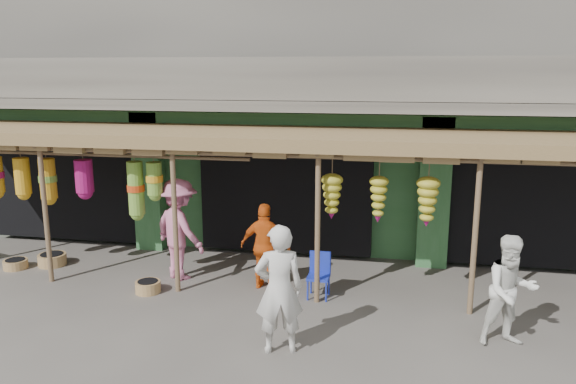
% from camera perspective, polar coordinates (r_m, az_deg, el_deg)
% --- Properties ---
extents(ground, '(80.00, 80.00, 0.00)m').
position_cam_1_polar(ground, '(10.10, -2.62, -10.20)').
color(ground, '#514C47').
rests_on(ground, ground).
extents(building, '(16.40, 6.80, 7.00)m').
position_cam_1_polar(building, '(14.12, 1.93, 10.26)').
color(building, gray).
rests_on(building, ground).
extents(awning, '(14.00, 2.70, 2.79)m').
position_cam_1_polar(awning, '(10.23, -2.44, 5.10)').
color(awning, brown).
rests_on(awning, ground).
extents(blue_chair, '(0.38, 0.39, 0.78)m').
position_cam_1_polar(blue_chair, '(9.83, 3.19, -8.13)').
color(blue_chair, '#1A2BAC').
rests_on(blue_chair, ground).
extents(basket_left, '(0.72, 0.72, 0.23)m').
position_cam_1_polar(basket_left, '(12.37, -22.83, -6.35)').
color(basket_left, olive).
rests_on(basket_left, ground).
extents(basket_mid, '(0.61, 0.61, 0.18)m').
position_cam_1_polar(basket_mid, '(12.48, -25.94, -6.60)').
color(basket_mid, olive).
rests_on(basket_mid, ground).
extents(basket_right, '(0.59, 0.59, 0.20)m').
position_cam_1_polar(basket_right, '(10.38, -14.04, -9.33)').
color(basket_right, olive).
rests_on(basket_right, ground).
extents(person_front, '(0.77, 0.62, 1.84)m').
position_cam_1_polar(person_front, '(7.80, -0.92, -9.85)').
color(person_front, silver).
rests_on(person_front, ground).
extents(person_right, '(0.92, 0.80, 1.62)m').
position_cam_1_polar(person_right, '(8.63, 21.67, -9.33)').
color(person_right, white).
rests_on(person_right, ground).
extents(person_vendor, '(0.94, 0.45, 1.56)m').
position_cam_1_polar(person_vendor, '(10.07, -2.32, -5.53)').
color(person_vendor, '#DC5A14').
rests_on(person_vendor, ground).
extents(person_shopper, '(1.43, 1.25, 1.91)m').
position_cam_1_polar(person_shopper, '(10.68, -10.99, -3.73)').
color(person_shopper, '#CF6D93').
rests_on(person_shopper, ground).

